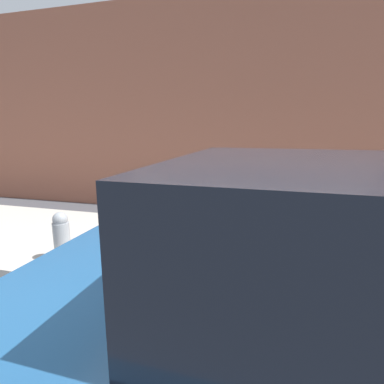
% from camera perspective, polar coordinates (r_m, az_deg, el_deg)
% --- Properties ---
extents(ground_plane, '(60.00, 60.00, 0.00)m').
position_cam_1_polar(ground_plane, '(2.95, 5.28, -31.12)').
color(ground_plane, '#47474C').
extents(sidewalk, '(24.00, 2.80, 0.14)m').
position_cam_1_polar(sidewalk, '(4.76, 10.02, -12.28)').
color(sidewalk, '#BCB7AD').
rests_on(sidewalk, ground_plane).
extents(building_facade, '(24.00, 0.30, 4.90)m').
position_cam_1_polar(building_facade, '(7.08, 12.89, 15.30)').
color(building_facade, '#935642').
rests_on(building_facade, ground_plane).
extents(parking_meter, '(0.23, 0.12, 1.51)m').
position_cam_1_polar(parking_meter, '(3.32, -0.00, -2.07)').
color(parking_meter, slate).
rests_on(parking_meter, sidewalk).
extents(fire_hydrant, '(0.23, 0.23, 0.72)m').
position_cam_1_polar(fire_hydrant, '(4.73, -23.57, -7.73)').
color(fire_hydrant, '#999EA3').
rests_on(fire_hydrant, sidewalk).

